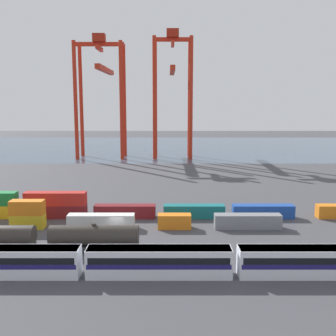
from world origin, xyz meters
TOP-DOWN VIEW (x-y plane):
  - ground_plane at (0.00, 40.00)m, footprint 420.00×420.00m
  - harbour_water at (0.00, 136.47)m, footprint 400.00×110.00m
  - passenger_train at (8.08, -18.31)m, footprint 59.12×3.14m
  - shipping_container_1 at (-16.27, 2.57)m, footprint 6.04×2.44m
  - shipping_container_2 at (-16.27, 2.57)m, footprint 6.04×2.44m
  - shipping_container_3 at (-2.92, 2.57)m, footprint 12.10×2.44m
  - shipping_container_4 at (10.43, 2.57)m, footprint 6.04×2.44m
  - shipping_container_5 at (23.78, 2.57)m, footprint 12.10×2.44m
  - shipping_container_8 at (-13.00, 9.44)m, footprint 12.10×2.44m
  - shipping_container_9 at (-13.00, 9.44)m, footprint 12.10×2.44m
  - shipping_container_10 at (0.72, 9.44)m, footprint 12.10×2.44m
  - shipping_container_11 at (14.43, 9.44)m, footprint 12.10×2.44m
  - shipping_container_12 at (28.15, 9.44)m, footprint 12.10×2.44m
  - shipping_container_13 at (41.86, 9.44)m, footprint 6.04×2.44m
  - gantry_crane_west at (-17.86, 101.96)m, footprint 19.51×41.56m
  - gantry_crane_central at (11.10, 100.98)m, footprint 15.80×35.08m

SIDE VIEW (x-z plane):
  - ground_plane at x=0.00m, z-range 0.00..0.00m
  - harbour_water at x=0.00m, z-range 0.00..0.01m
  - shipping_container_1 at x=-16.27m, z-range 0.00..2.60m
  - shipping_container_3 at x=-2.92m, z-range 0.00..2.60m
  - shipping_container_4 at x=10.43m, z-range 0.00..2.60m
  - shipping_container_5 at x=23.78m, z-range 0.00..2.60m
  - shipping_container_8 at x=-13.00m, z-range 0.00..2.60m
  - shipping_container_10 at x=0.72m, z-range 0.00..2.60m
  - shipping_container_11 at x=14.43m, z-range 0.00..2.60m
  - shipping_container_12 at x=28.15m, z-range 0.00..2.60m
  - shipping_container_13 at x=41.86m, z-range 0.00..2.60m
  - passenger_train at x=8.08m, z-range 0.19..4.09m
  - shipping_container_2 at x=-16.27m, z-range 2.60..5.20m
  - shipping_container_9 at x=-13.00m, z-range 2.60..5.20m
  - gantry_crane_west at x=-17.86m, z-range 5.55..54.55m
  - gantry_crane_central at x=11.10m, z-range 4.83..55.62m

